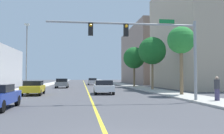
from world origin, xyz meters
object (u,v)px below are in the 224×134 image
Objects in this scene: car_gray at (62,83)px; car_white at (104,87)px; palm_mid at (152,51)px; pedestrian at (217,88)px; palm_far at (134,58)px; car_silver at (92,81)px; street_lamp at (27,53)px; traffic_signal_mast at (149,39)px; palm_near at (181,41)px; car_yellow at (33,87)px.

car_gray is 0.91× the size of car_white.
pedestrian is (0.03, -14.58, -4.21)m from palm_mid.
palm_far reaches higher than pedestrian.
palm_mid reaches higher than car_white.
car_gray reaches higher than car_silver.
street_lamp reaches higher than car_white.
traffic_signal_mast is 1.52× the size of palm_mid.
palm_near is at bearing 47.69° from traffic_signal_mast.
palm_far is at bearing 2.96° from car_gray.
car_gray is 2.30× the size of pedestrian.
palm_mid reaches higher than traffic_signal_mast.
car_white is (8.85, -4.74, -3.86)m from street_lamp.
street_lamp reaches higher than car_gray.
palm_near is 0.95× the size of palm_far.
palm_near is at bearing -90.13° from palm_mid.
car_yellow is 6.97m from car_white.
palm_mid is 15.17m from pedestrian.
car_white is at bearing -142.26° from palm_mid.
palm_mid is 1.63× the size of car_yellow.
pedestrian is at bearing -41.40° from street_lamp.
palm_near is at bearing -26.06° from car_white.
car_yellow is (1.90, -5.22, -3.87)m from street_lamp.
car_yellow is at bearing -104.66° from car_silver.
car_white is at bearing 105.13° from traffic_signal_mast.
palm_near is at bearing -54.46° from car_gray.
palm_near reaches higher than traffic_signal_mast.
palm_far is at bearing 91.14° from palm_near.
car_white is at bearing -90.68° from car_silver.
car_yellow is 28.76m from car_silver.
car_silver is at bearing 102.41° from palm_near.
traffic_signal_mast is 14.77m from palm_mid.
palm_far is 1.60× the size of car_white.
car_gray is (-11.92, -0.55, -4.21)m from palm_far.
palm_mid is 1.03× the size of palm_far.
palm_near is 17.95m from palm_far.
street_lamp is 6.77m from car_yellow.
car_yellow is 2.54× the size of pedestrian.
street_lamp is 24.67m from car_silver.
street_lamp is at bearing -112.01° from car_silver.
traffic_signal_mast is 9.66m from car_white.
palm_near is 0.92× the size of palm_mid.
car_silver is (-6.83, 31.01, -4.36)m from palm_near.
car_yellow is at bearing 157.97° from pedestrian.
car_white is 2.52× the size of pedestrian.
car_yellow is at bearing -174.61° from car_white.
palm_near is at bearing 100.52° from pedestrian.
palm_mid reaches higher than car_gray.
palm_far is 1.75× the size of car_gray.
traffic_signal_mast is 5.77m from pedestrian.
car_silver is (7.05, 27.89, 0.04)m from car_yellow.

